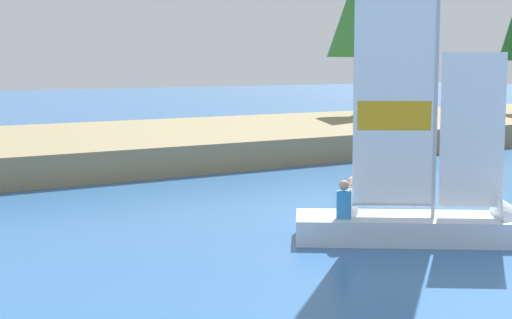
% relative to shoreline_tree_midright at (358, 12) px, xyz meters
% --- Properties ---
extents(shore_bank, '(80.00, 11.29, 0.95)m').
position_rel_shoreline_tree_midright_xyz_m(shore_bank, '(-16.07, -2.62, -5.48)').
color(shore_bank, '#897A56').
rests_on(shore_bank, ground).
extents(shoreline_tree_midright, '(2.97, 2.97, 7.23)m').
position_rel_shoreline_tree_midright_xyz_m(shoreline_tree_midright, '(0.00, 0.00, 0.00)').
color(shoreline_tree_midright, brown).
rests_on(shoreline_tree_midright, shore_bank).
extents(sailboat, '(4.84, 4.17, 6.87)m').
position_rel_shoreline_tree_midright_xyz_m(sailboat, '(-14.33, -19.15, -5.51)').
color(sailboat, silver).
rests_on(sailboat, ground).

